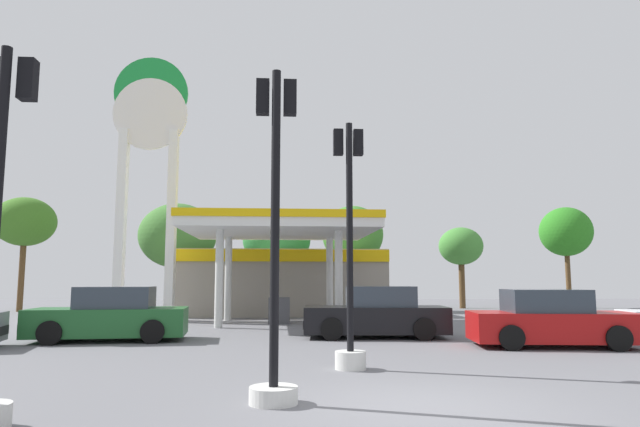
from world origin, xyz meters
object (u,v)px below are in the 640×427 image
Objects in this scene: car_0 at (111,316)px; tree_2 at (277,240)px; tree_1 at (178,236)px; car_3 at (551,321)px; tree_5 at (566,232)px; tree_4 at (461,247)px; traffic_signal_2 at (350,274)px; station_pole_sign at (149,153)px; tree_3 at (353,235)px; tree_0 at (25,222)px; car_2 at (376,314)px; traffic_signal_1 at (275,269)px.

tree_2 reaches higher than car_0.
car_3 is at bearing -54.23° from tree_1.
tree_4 is at bearing 179.45° from tree_5.
tree_5 reaches higher than traffic_signal_2.
station_pole_sign reaches higher than tree_1.
tree_3 is at bearing 35.18° from station_pole_sign.
tree_0 is (-22.73, 19.03, 4.56)m from car_3.
tree_3 is (1.39, 15.79, 3.86)m from car_2.
tree_2 is at bearing 110.36° from car_3.
car_3 is at bearing 29.27° from traffic_signal_2.
traffic_signal_1 reaches higher than car_2.
traffic_signal_2 is (-1.65, -6.25, 1.23)m from car_2.
car_2 is at bearing 2.80° from car_0.
station_pole_sign reaches higher than car_0.
tree_0 reaches higher than traffic_signal_2.
tree_4 is (7.55, 2.23, -0.56)m from tree_3.
tree_0 is 27.36m from tree_4.
car_3 is 0.68× the size of tree_5.
tree_2 reaches higher than tree_4.
traffic_signal_2 is 0.77× the size of tree_5.
car_3 is 0.68× the size of tree_0.
tree_1 is (0.04, 7.93, -3.29)m from station_pole_sign.
traffic_signal_1 is at bearing -100.38° from tree_3.
tree_5 is (11.80, 20.81, 4.35)m from car_3.
tree_4 is 7.34m from tree_5.
station_pole_sign is 1.95× the size of tree_3.
car_0 is 1.00× the size of car_2.
tree_2 is at bearing 74.81° from car_0.
tree_2 is 12.24m from tree_4.
station_pole_sign reaches higher than traffic_signal_2.
tree_2 is 19.51m from tree_5.
tree_3 is 1.20× the size of tree_4.
station_pole_sign is at bearing -151.81° from tree_4.
tree_1 is 6.25m from tree_2.
tree_1 is at bearing 178.02° from tree_3.
tree_0 is (-15.11, 25.53, 3.27)m from traffic_signal_1.
car_3 is at bearing 40.48° from traffic_signal_1.
traffic_signal_1 is at bearing -59.38° from tree_0.
station_pole_sign is 2.66× the size of car_0.
traffic_signal_2 is 24.31m from tree_2.
tree_1 is at bearing -0.09° from tree_0.
car_0 is 0.75× the size of tree_2.
car_0 is 8.27m from car_2.
tree_0 reaches higher than traffic_signal_1.
tree_3 is at bearing -1.11° from tree_0.
traffic_signal_2 is (-6.06, -3.39, 1.25)m from car_3.
tree_4 reaches higher than car_0.
traffic_signal_1 is 0.79× the size of tree_1.
tree_1 reaches higher than tree_2.
car_2 is 0.92× the size of traffic_signal_1.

